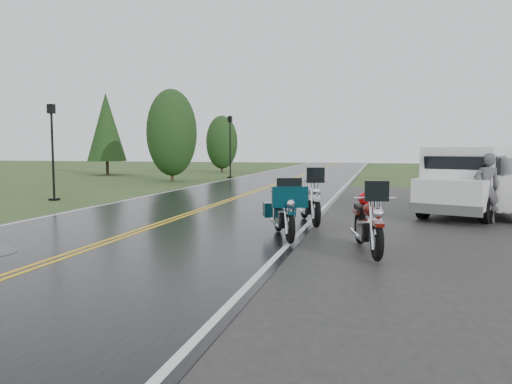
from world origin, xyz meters
The scene contains 12 objects.
ground centered at (0.00, 0.00, 0.00)m, with size 120.00×120.00×0.00m, color #2D471E.
road centered at (0.00, 10.00, 0.02)m, with size 8.00×100.00×0.04m, color black.
motorcycle_red centered at (5.59, -0.51, 0.69)m, with size 0.85×2.33×1.38m, color #520F09, non-canonical shape.
motorcycle_teal centered at (3.85, 0.71, 0.68)m, with size 0.84×2.31×1.36m, color #052C38, non-canonical shape.
motorcycle_silver centered at (4.10, 2.90, 0.73)m, with size 0.90×2.48×1.47m, color #9D9FA4, non-canonical shape.
van_white centered at (6.82, 5.50, 1.05)m, with size 2.00×5.34×2.10m, color white, non-canonical shape.
person_at_van centered at (8.35, 4.93, 0.94)m, with size 0.68×0.45×1.87m, color #49494E.
lamp_post_near_left centered at (-6.65, 7.46, 1.87)m, with size 0.32×0.32×3.75m, color black, non-canonical shape.
lamp_post_far_left centered at (-4.28, 23.02, 2.11)m, with size 0.36×0.36×4.23m, color black, non-canonical shape.
tree_left_mid centered at (-6.75, 18.97, 2.39)m, with size 3.06×3.06×4.78m, color #1E3D19, non-canonical shape.
tree_left_far centered at (-7.39, 30.77, 2.03)m, with size 2.64×2.64×4.06m, color #1E3D19, non-canonical shape.
pine_left_far centered at (-14.44, 24.49, 3.01)m, with size 2.89×2.89×6.03m, color #1E3D19, non-canonical shape.
Camera 1 is at (5.64, -9.29, 2.03)m, focal length 35.00 mm.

